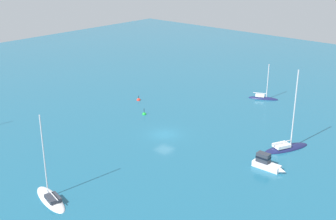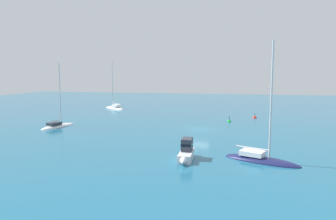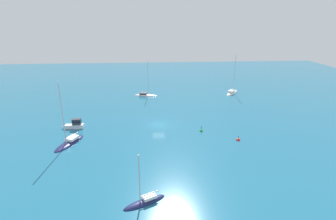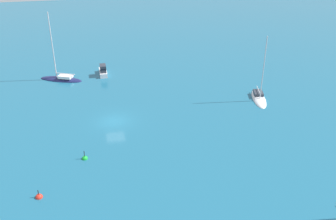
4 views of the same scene
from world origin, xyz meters
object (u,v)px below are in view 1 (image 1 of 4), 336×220
at_px(sailboat, 51,199).
at_px(channel_buoy, 144,114).
at_px(yacht, 286,147).
at_px(cabin_cruiser, 267,163).
at_px(ketch_1, 263,98).
at_px(mooring_buoy, 139,100).

xyz_separation_m(sailboat, channel_buoy, (25.89, 10.94, -0.13)).
relative_size(yacht, channel_buoy, 8.46).
distance_m(cabin_cruiser, channel_buoy, 25.36).
bearing_deg(yacht, sailboat, 179.14).
xyz_separation_m(yacht, ketch_1, (16.87, 13.39, -0.05)).
height_order(yacht, channel_buoy, yacht).
bearing_deg(channel_buoy, cabin_cruiser, -97.67).
bearing_deg(yacht, channel_buoy, 121.83).
bearing_deg(ketch_1, yacht, -77.68).
bearing_deg(ketch_1, channel_buoy, -144.00).
xyz_separation_m(cabin_cruiser, mooring_buoy, (7.90, 31.02, -0.76)).
distance_m(cabin_cruiser, mooring_buoy, 32.02).
bearing_deg(mooring_buoy, cabin_cruiser, -104.29).
relative_size(ketch_1, channel_buoy, 5.07).
bearing_deg(yacht, mooring_buoy, 111.63).
distance_m(ketch_1, cabin_cruiser, 27.81).
height_order(sailboat, ketch_1, sailboat).
xyz_separation_m(yacht, mooring_buoy, (0.92, 30.11, -0.19)).
height_order(yacht, mooring_buoy, yacht).
xyz_separation_m(sailboat, ketch_1, (46.35, 0.12, 0.01)).
bearing_deg(mooring_buoy, ketch_1, -46.36).
height_order(yacht, cabin_cruiser, yacht).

